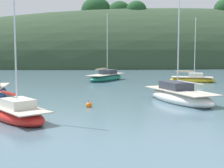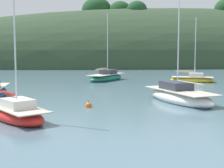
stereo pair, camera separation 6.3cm
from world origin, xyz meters
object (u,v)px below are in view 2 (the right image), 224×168
(sailboat_red_portside, at_px, (180,96))
(mooring_buoy_outer, at_px, (89,105))
(sailboat_cream_ketch, at_px, (15,113))
(sailboat_black_sloop, at_px, (106,77))
(sailboat_white_near, at_px, (193,79))

(sailboat_red_portside, distance_m, mooring_buoy_outer, 7.17)
(sailboat_cream_ketch, bearing_deg, sailboat_red_portside, 23.90)
(sailboat_cream_ketch, bearing_deg, mooring_buoy_outer, 39.04)
(mooring_buoy_outer, bearing_deg, sailboat_black_sloop, 80.32)
(sailboat_white_near, xyz_separation_m, sailboat_cream_ketch, (-17.71, -19.39, 0.04))
(sailboat_red_portside, height_order, sailboat_white_near, sailboat_red_portside)
(sailboat_red_portside, bearing_deg, sailboat_cream_ketch, -156.10)
(sailboat_black_sloop, relative_size, sailboat_cream_ketch, 0.94)
(sailboat_red_portside, bearing_deg, mooring_buoy_outer, -168.11)
(sailboat_red_portside, relative_size, sailboat_cream_ketch, 1.09)
(sailboat_cream_ketch, relative_size, mooring_buoy_outer, 16.99)
(sailboat_red_portside, xyz_separation_m, mooring_buoy_outer, (-7.01, -1.48, -0.32))
(sailboat_black_sloop, height_order, sailboat_cream_ketch, sailboat_cream_ketch)
(sailboat_red_portside, bearing_deg, sailboat_black_sloop, 101.90)
(sailboat_red_portside, height_order, mooring_buoy_outer, sailboat_red_portside)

